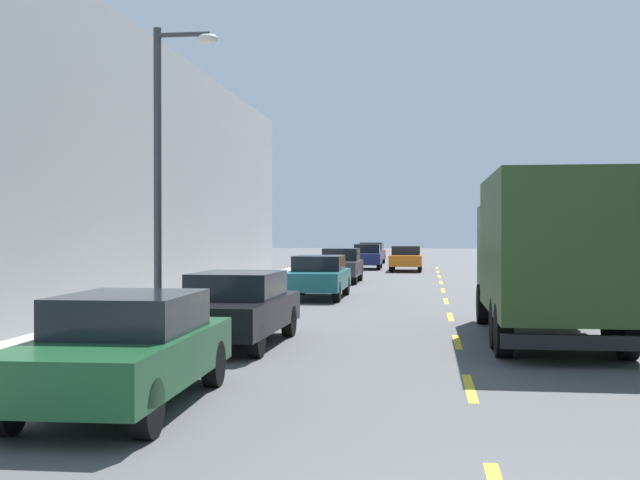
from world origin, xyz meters
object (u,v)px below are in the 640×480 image
at_px(parked_suv_silver, 526,257).
at_px(parked_hatchback_navy, 367,256).
at_px(parked_sedan_white, 504,255).
at_px(parked_pickup_red, 563,271).
at_px(parked_sedan_black, 235,307).
at_px(parked_hatchback_burgundy, 371,253).
at_px(parked_sedan_teal, 318,276).
at_px(delivery_box_truck, 546,249).
at_px(parked_sedan_forest, 125,348).
at_px(moving_orange_sedan, 406,258).
at_px(street_lamp, 165,155).
at_px(parked_hatchback_charcoal, 340,265).

height_order(parked_suv_silver, parked_hatchback_navy, parked_suv_silver).
bearing_deg(parked_sedan_white, parked_pickup_red, -90.21).
height_order(parked_sedan_black, parked_hatchback_navy, parked_hatchback_navy).
bearing_deg(parked_hatchback_burgundy, parked_sedan_white, -20.85).
relative_size(parked_hatchback_navy, parked_sedan_teal, 0.90).
distance_m(delivery_box_truck, parked_pickup_red, 13.41).
distance_m(parked_pickup_red, parked_sedan_forest, 22.15).
height_order(parked_pickup_red, moving_orange_sedan, parked_pickup_red).
height_order(parked_suv_silver, moving_orange_sedan, parked_suv_silver).
xyz_separation_m(street_lamp, parked_sedan_white, (10.25, 38.14, -3.06)).
xyz_separation_m(street_lamp, parked_hatchback_burgundy, (1.45, 41.49, -3.05)).
distance_m(parked_sedan_black, parked_sedan_teal, 11.77).
bearing_deg(parked_hatchback_burgundy, street_lamp, -92.00).
bearing_deg(parked_hatchback_navy, parked_hatchback_charcoal, -90.87).
xyz_separation_m(parked_hatchback_navy, moving_orange_sedan, (2.41, -2.41, -0.01)).
bearing_deg(parked_hatchback_burgundy, moving_orange_sedan, -75.28).
height_order(parked_hatchback_navy, parked_sedan_teal, parked_hatchback_navy).
bearing_deg(parked_sedan_teal, parked_pickup_red, 18.24).
distance_m(parked_hatchback_navy, moving_orange_sedan, 3.41).
distance_m(parked_pickup_red, moving_orange_sedan, 18.21).
bearing_deg(parked_pickup_red, parked_hatchback_navy, 113.29).
relative_size(parked_sedan_black, parked_hatchback_navy, 1.13).
relative_size(parked_pickup_red, parked_sedan_white, 1.18).
xyz_separation_m(parked_suv_silver, parked_hatchback_navy, (-8.50, 7.82, -0.23)).
bearing_deg(parked_sedan_black, parked_sedan_white, 77.35).
bearing_deg(parked_sedan_forest, parked_hatchback_charcoal, 89.99).
height_order(parked_suv_silver, parked_hatchback_burgundy, parked_suv_silver).
relative_size(parked_suv_silver, parked_hatchback_navy, 1.19).
distance_m(delivery_box_truck, parked_sedan_white, 37.32).
bearing_deg(parked_sedan_forest, delivery_box_truck, 49.33).
bearing_deg(street_lamp, parked_hatchback_navy, 87.07).
bearing_deg(parked_pickup_red, parked_hatchback_charcoal, 145.20).
bearing_deg(parked_hatchback_burgundy, parked_hatchback_charcoal, -89.81).
distance_m(parked_sedan_black, parked_hatchback_navy, 34.15).
distance_m(street_lamp, parked_sedan_white, 39.61).
bearing_deg(parked_hatchback_charcoal, delivery_box_truck, -72.01).
height_order(street_lamp, parked_hatchback_burgundy, street_lamp).
bearing_deg(parked_hatchback_navy, parked_sedan_teal, -90.09).
bearing_deg(parked_pickup_red, parked_sedan_forest, -112.97).
bearing_deg(moving_orange_sedan, parked_hatchback_charcoal, -103.19).
distance_m(parked_suv_silver, parked_pickup_red, 11.78).
relative_size(delivery_box_truck, parked_sedan_black, 1.67).
distance_m(parked_hatchback_charcoal, parked_sedan_forest, 26.40).
distance_m(delivery_box_truck, parked_sedan_black, 6.42).
xyz_separation_m(street_lamp, parked_hatchback_navy, (1.72, 33.66, -3.05)).
bearing_deg(moving_orange_sedan, parked_sedan_teal, -96.98).
bearing_deg(parked_suv_silver, parked_sedan_forest, -105.16).
distance_m(street_lamp, parked_hatchback_charcoal, 20.36).
bearing_deg(parked_sedan_black, delivery_box_truck, 12.87).
relative_size(parked_hatchback_navy, parked_sedan_white, 0.90).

